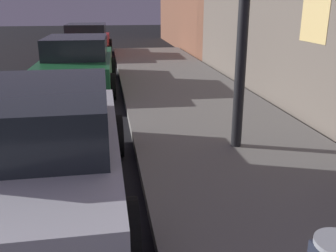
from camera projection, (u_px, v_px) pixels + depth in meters
name	position (u px, v px, depth m)	size (l,w,h in m)	color
car_silver	(43.00, 147.00, 4.33)	(1.97, 4.24, 1.43)	#B7B7BF
car_green	(78.00, 63.00, 10.32)	(2.13, 4.51, 1.43)	#19592D
car_red	(87.00, 41.00, 16.20)	(2.16, 4.63, 1.43)	maroon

